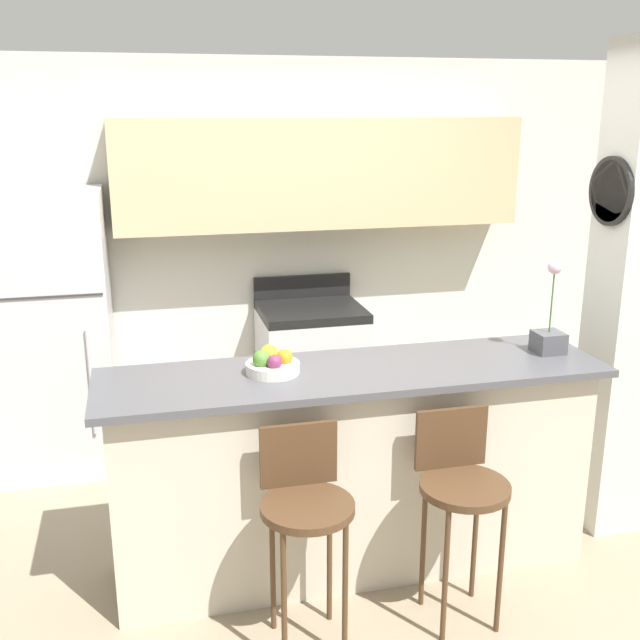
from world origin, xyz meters
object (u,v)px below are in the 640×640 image
Objects in this scene: bar_stool_left at (305,506)px; orchid_vase at (549,331)px; refrigerator at (53,332)px; fruit_bowl at (272,364)px; bar_stool_right at (461,486)px; stove_range at (311,369)px.

orchid_vase is (1.36, 0.49, 0.51)m from bar_stool_left.
refrigerator is 2.35m from bar_stool_left.
fruit_bowl is at bearing 94.10° from bar_stool_left.
orchid_vase is (0.67, 0.49, 0.51)m from bar_stool_right.
refrigerator is 1.63× the size of stove_range.
stove_range is 1.13× the size of bar_stool_left.
refrigerator is at bearing 148.59° from orchid_vase.
bar_stool_left and bar_stool_right have the same top height.
refrigerator is 2.96m from orchid_vase.
fruit_bowl is (-1.40, 0.03, -0.06)m from orchid_vase.
refrigerator is 1.72m from stove_range.
stove_range is at bearing 94.84° from bar_stool_right.
bar_stool_right is 3.81× the size of fruit_bowl.
stove_range is at bearing 70.68° from fruit_bowl.
bar_stool_left is (1.15, -2.03, -0.24)m from refrigerator.
orchid_vase is 1.89× the size of fruit_bowl.
stove_range is 1.13× the size of bar_stool_right.
bar_stool_right is at bearing -47.66° from refrigerator.
fruit_bowl reaches higher than bar_stool_right.
refrigerator reaches higher than fruit_bowl.
refrigerator is 2.75m from bar_stool_right.
stove_range is at bearing 2.41° from refrigerator.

